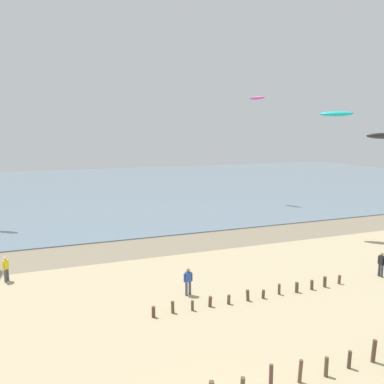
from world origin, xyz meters
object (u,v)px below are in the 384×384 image
object	(u,v)px
person_mid_beach	(6,268)
person_nearest_camera	(188,281)
kite_aloft_3	(336,114)
person_right_flank	(381,264)
kite_aloft_0	(257,98)

from	to	relation	value
person_mid_beach	person_nearest_camera	bearing A→B (deg)	-30.02
person_nearest_camera	kite_aloft_3	xyz separation A→B (m)	(17.38, 8.03, 10.59)
person_right_flank	kite_aloft_0	size ratio (longest dim) A/B	0.70
person_nearest_camera	kite_aloft_3	size ratio (longest dim) A/B	0.58
person_right_flank	person_nearest_camera	bearing A→B (deg)	172.39
kite_aloft_3	person_mid_beach	bearing A→B (deg)	43.87
person_nearest_camera	person_mid_beach	distance (m)	12.25
kite_aloft_3	person_nearest_camera	bearing A→B (deg)	64.78
person_mid_beach	kite_aloft_0	bearing A→B (deg)	33.20
kite_aloft_3	person_right_flank	bearing A→B (deg)	107.89
person_nearest_camera	person_right_flank	xyz separation A→B (m)	(13.40, -1.79, 0.00)
person_right_flank	kite_aloft_3	distance (m)	14.98
person_nearest_camera	person_right_flank	distance (m)	13.51
person_nearest_camera	kite_aloft_0	distance (m)	34.71
person_nearest_camera	person_right_flank	size ratio (longest dim) A/B	1.00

